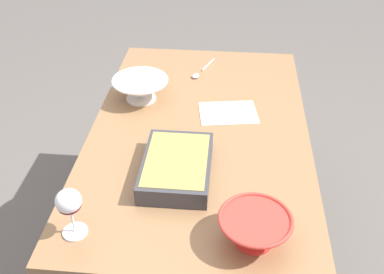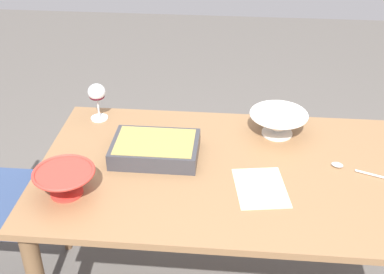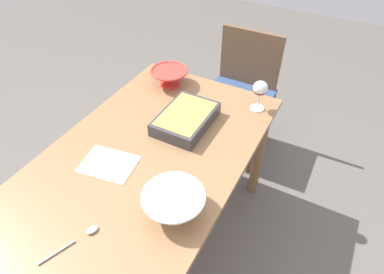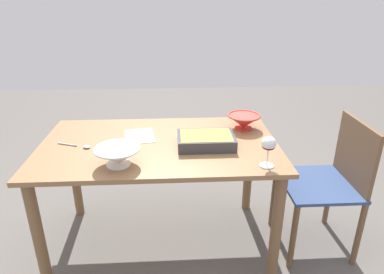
{
  "view_description": "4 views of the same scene",
  "coord_description": "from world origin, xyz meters",
  "views": [
    {
      "loc": [
        -1.44,
        -0.1,
        1.76
      ],
      "look_at": [
        -0.14,
        0.02,
        0.8
      ],
      "focal_mm": 42.39,
      "sensor_mm": 36.0,
      "label": 1
    },
    {
      "loc": [
        0.01,
        -1.55,
        1.83
      ],
      "look_at": [
        -0.13,
        0.06,
        0.83
      ],
      "focal_mm": 47.26,
      "sensor_mm": 36.0,
      "label": 2
    },
    {
      "loc": [
        0.82,
        0.67,
        1.78
      ],
      "look_at": [
        -0.18,
        0.14,
        0.76
      ],
      "focal_mm": 30.71,
      "sensor_mm": 36.0,
      "label": 3
    },
    {
      "loc": [
        -0.09,
        1.85,
        1.56
      ],
      "look_at": [
        -0.19,
        0.04,
        0.78
      ],
      "focal_mm": 31.81,
      "sensor_mm": 36.0,
      "label": 4
    }
  ],
  "objects": [
    {
      "name": "napkin",
      "position": [
        0.13,
        -0.11,
        0.74
      ],
      "size": [
        0.21,
        0.26,
        0.0
      ],
      "primitive_type": "cube",
      "rotation": [
        0.0,
        0.0,
        0.16
      ],
      "color": "beige",
      "rests_on": "dining_table"
    },
    {
      "name": "mixing_bowl",
      "position": [
        0.2,
        0.27,
        0.79
      ],
      "size": [
        0.24,
        0.24,
        0.1
      ],
      "color": "white",
      "rests_on": "dining_table"
    },
    {
      "name": "ground_plane",
      "position": [
        0.0,
        0.0,
        0.0
      ],
      "size": [
        8.0,
        8.0,
        0.0
      ],
      "primitive_type": "plane",
      "color": "#5B5651"
    },
    {
      "name": "casserole_dish",
      "position": [
        -0.27,
        0.06,
        0.77
      ],
      "size": [
        0.33,
        0.23,
        0.07
      ],
      "color": "#38383D",
      "rests_on": "dining_table"
    },
    {
      "name": "wine_glass",
      "position": [
        -0.56,
        0.33,
        0.85
      ],
      "size": [
        0.08,
        0.08,
        0.17
      ],
      "color": "white",
      "rests_on": "dining_table"
    },
    {
      "name": "serving_spoon",
      "position": [
        0.45,
        0.03,
        0.74
      ],
      "size": [
        0.21,
        0.1,
        0.01
      ],
      "color": "silver",
      "rests_on": "dining_table"
    },
    {
      "name": "small_bowl",
      "position": [
        -0.55,
        -0.2,
        0.79
      ],
      "size": [
        0.21,
        0.21,
        0.1
      ],
      "color": "red",
      "rests_on": "dining_table"
    },
    {
      "name": "dining_table",
      "position": [
        0.0,
        0.0,
        0.63
      ],
      "size": [
        1.4,
        0.85,
        0.73
      ],
      "color": "olive",
      "rests_on": "ground_plane"
    }
  ]
}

